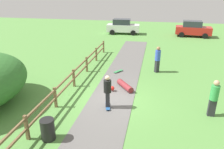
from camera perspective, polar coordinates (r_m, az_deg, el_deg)
name	(u,v)px	position (r m, az deg, el deg)	size (l,w,h in m)	color
ground_plane	(111,100)	(11.81, -0.23, -6.75)	(60.00, 60.00, 0.00)	#568E42
asphalt_path	(111,100)	(11.81, -0.23, -6.70)	(2.40, 28.00, 0.02)	#605E5B
wooden_fence	(65,85)	(12.25, -12.23, -2.68)	(0.12, 18.12, 1.10)	brown
trash_bin	(48,129)	(9.18, -16.58, -13.72)	(0.56, 0.56, 0.90)	black
skater_riding	(107,90)	(10.66, -1.20, -4.16)	(0.47, 0.82, 1.73)	#265999
skater_fallen	(124,86)	(12.98, 3.15, -3.01)	(1.39, 1.38, 0.36)	maroon
skateboard_loose	(118,71)	(15.56, 1.67, 0.89)	(0.62, 0.77, 0.08)	#338C4C
bystander_blue	(158,58)	(15.64, 11.95, 4.25)	(0.54, 0.54, 1.88)	#2D2D33
bystander_green	(214,97)	(11.03, 25.31, -5.29)	(0.38, 0.38, 1.83)	#2D2D33
parked_car_red	(193,29)	(29.06, 20.58, 11.22)	(4.32, 2.25, 1.92)	red
parked_car_white	(123,26)	(29.04, 2.88, 12.55)	(4.29, 2.19, 1.92)	silver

